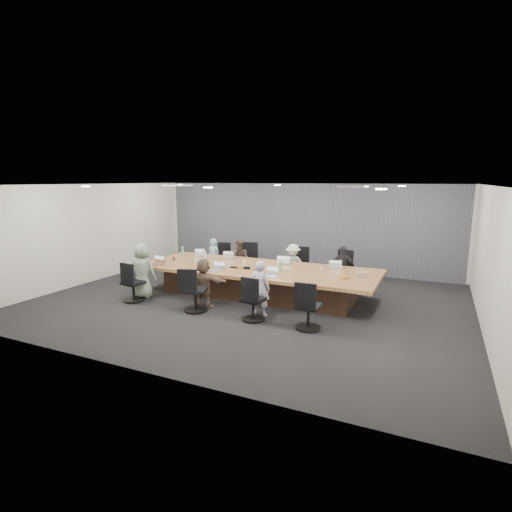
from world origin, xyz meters
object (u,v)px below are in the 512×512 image
at_px(chair_0, 219,262).
at_px(person_6, 260,288).
at_px(chair_3, 345,273).
at_px(person_3, 342,269).
at_px(chair_7, 308,310).
at_px(person_1, 240,260).
at_px(laptop_5, 216,271).
at_px(laptop_3, 338,267).
at_px(person_0, 213,258).
at_px(laptop_2, 286,263).
at_px(snack_packet, 344,278).
at_px(conference_table, 258,280).
at_px(chair_2, 297,268).
at_px(laptop_6, 270,277).
at_px(person_5, 204,283).
at_px(stapler, 247,268).
at_px(chair_5, 196,294).
at_px(chair_4, 133,286).
at_px(bottle_green_left, 183,251).
at_px(person_4, 142,271).
at_px(canvas_bag, 361,275).
at_px(chair_6, 253,303).
at_px(person_2, 293,265).
at_px(mug_brown, 174,258).
at_px(laptop_4, 156,264).
at_px(laptop_1, 232,258).
at_px(bottle_clear, 205,256).
at_px(chair_1, 246,263).
at_px(bottle_green_right, 281,266).

distance_m(chair_0, person_6, 4.13).
bearing_deg(chair_3, person_3, 102.12).
bearing_deg(chair_7, person_1, 133.88).
bearing_deg(laptop_5, laptop_3, 25.76).
distance_m(person_3, laptop_5, 3.38).
bearing_deg(person_0, laptop_2, -3.22).
relative_size(chair_0, snack_packet, 3.83).
xyz_separation_m(conference_table, chair_2, (0.47, 1.70, 0.02)).
bearing_deg(laptop_6, person_5, -158.12).
bearing_deg(laptop_6, stapler, 149.71).
bearing_deg(chair_5, chair_4, 162.44).
relative_size(laptop_6, bottle_green_left, 1.16).
relative_size(person_4, laptop_5, 4.43).
height_order(conference_table, stapler, stapler).
xyz_separation_m(chair_0, person_5, (1.35, -3.05, 0.20)).
height_order(chair_5, canvas_bag, canvas_bag).
bearing_deg(chair_6, person_4, -179.35).
distance_m(chair_2, chair_3, 1.38).
xyz_separation_m(laptop_2, laptop_3, (1.38, 0.00, 0.00)).
distance_m(chair_2, person_4, 4.29).
xyz_separation_m(person_2, mug_brown, (-2.94, -1.49, 0.21)).
relative_size(chair_7, laptop_4, 2.22).
xyz_separation_m(laptop_5, mug_brown, (-1.72, 0.66, 0.04)).
relative_size(laptop_1, laptop_4, 0.87).
relative_size(person_2, bottle_green_left, 4.25).
bearing_deg(stapler, laptop_4, -177.21).
relative_size(conference_table, laptop_2, 17.11).
distance_m(person_6, bottle_clear, 2.93).
relative_size(person_1, laptop_6, 3.75).
bearing_deg(chair_6, snack_packet, 49.60).
distance_m(chair_4, snack_packet, 5.01).
bearing_deg(stapler, bottle_green_left, 152.42).
bearing_deg(person_3, snack_packet, -75.89).
xyz_separation_m(chair_7, laptop_5, (-2.63, 0.90, 0.36)).
xyz_separation_m(chair_0, canvas_bag, (4.67, -1.69, 0.42)).
relative_size(chair_3, laptop_5, 2.67).
xyz_separation_m(laptop_3, snack_packet, (0.39, -1.05, 0.01)).
bearing_deg(laptop_6, chair_5, -146.96).
bearing_deg(chair_7, laptop_1, 139.54).
xyz_separation_m(laptop_5, bottle_clear, (-0.98, 1.11, 0.10)).
bearing_deg(person_3, person_2, -179.66).
height_order(chair_7, canvas_bag, canvas_bag).
relative_size(person_3, person_5, 1.05).
distance_m(chair_5, canvas_bag, 3.76).
distance_m(canvas_bag, snack_packet, 0.43).
distance_m(chair_1, person_5, 3.08).
xyz_separation_m(person_0, laptop_4, (-0.44, -2.15, 0.17)).
relative_size(chair_5, person_6, 0.66).
relative_size(bottle_green_right, mug_brown, 2.19).
bearing_deg(chair_7, conference_table, 136.70).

